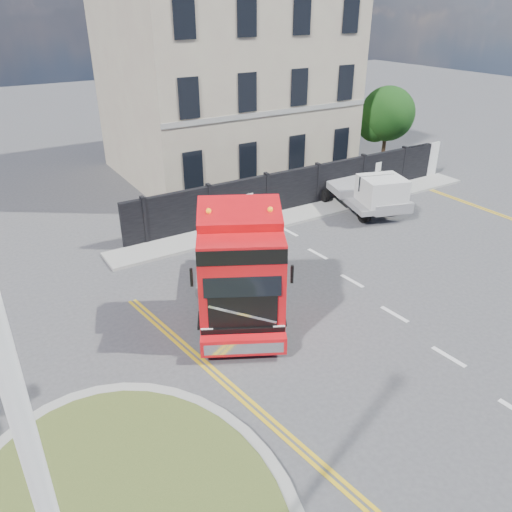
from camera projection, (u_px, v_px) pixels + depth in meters
ground at (315, 336)px, 15.23m from camera, size 120.00×120.00×0.00m
hoarding_fence at (310, 186)px, 24.67m from camera, size 18.80×0.25×2.00m
georgian_building at (225, 69)px, 27.93m from camera, size 12.30×10.30×12.80m
tree at (385, 116)px, 29.75m from camera, size 3.20×3.20×4.80m
pavement_far at (311, 212)px, 24.15m from camera, size 20.00×1.60×0.12m
truck at (240, 271)px, 15.35m from camera, size 5.13×6.82×3.86m
flatbed_pickup at (372, 193)px, 23.53m from camera, size 3.22×5.19×1.99m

